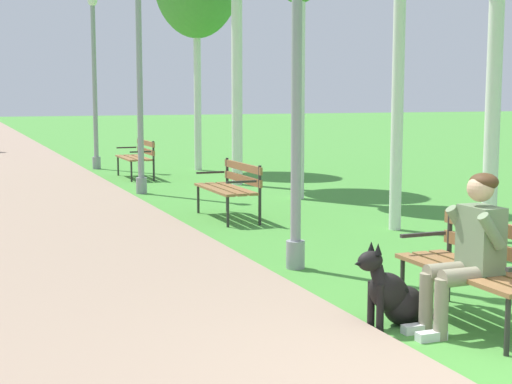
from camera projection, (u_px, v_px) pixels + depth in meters
The scene contains 8 objects.
park_bench_near at pixel (482, 263), 6.22m from camera, with size 0.55×1.50×0.85m.
park_bench_mid at pixel (231, 185), 11.51m from camera, with size 0.55×1.50×0.85m.
park_bench_far at pixel (138, 155), 17.00m from camera, with size 0.55×1.50×0.85m.
person_seated_on_near_bench at pixel (469, 246), 6.03m from camera, with size 0.74×0.49×1.25m.
dog_black at pixel (394, 295), 6.20m from camera, with size 0.83×0.31×0.71m.
lamp_post_near at pixel (297, 70), 8.03m from camera, with size 0.24×0.24×4.05m.
lamp_post_mid at pixel (139, 71), 14.17m from camera, with size 0.24×0.24×4.35m.
lamp_post_far at pixel (94, 79), 18.84m from camera, with size 0.24×0.24×4.24m.
Camera 1 is at (-3.24, -3.79, 1.87)m, focal length 54.50 mm.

